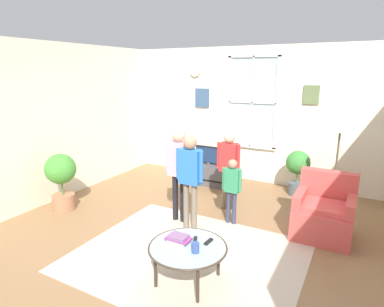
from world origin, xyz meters
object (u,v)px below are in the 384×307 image
object	(u,v)px
television	(209,155)
cup	(195,248)
book_stack	(178,238)
remote_near_cup	(195,240)
person_red_shirt	(229,162)
floor_lamp	(340,134)
potted_plant_corner	(61,176)
person_pink_shirt	(179,164)
person_blue_shirt	(190,172)
tv_stand	(209,174)
remote_near_books	(209,242)
person_green_shirt	(232,184)
coffee_table	(188,248)
potted_plant_by_window	(298,168)
armchair	(324,213)

from	to	relation	value
television	cup	bearing A→B (deg)	-66.78
book_stack	remote_near_cup	distance (m)	0.18
person_red_shirt	floor_lamp	size ratio (longest dim) A/B	0.82
potted_plant_corner	floor_lamp	size ratio (longest dim) A/B	0.60
cup	book_stack	bearing A→B (deg)	157.42
potted_plant_corner	person_red_shirt	bearing A→B (deg)	28.64
person_pink_shirt	person_blue_shirt	size ratio (longest dim) A/B	1.04
tv_stand	remote_near_books	world-z (taller)	remote_near_books
remote_near_cup	person_green_shirt	size ratio (longest dim) A/B	0.14
floor_lamp	cup	bearing A→B (deg)	-112.31
tv_stand	person_green_shirt	size ratio (longest dim) A/B	1.13
floor_lamp	coffee_table	bearing A→B (deg)	-115.15
tv_stand	cup	bearing A→B (deg)	-66.80
television	floor_lamp	bearing A→B (deg)	-10.24
television	person_blue_shirt	size ratio (longest dim) A/B	0.40
cup	remote_near_books	distance (m)	0.25
floor_lamp	potted_plant_by_window	bearing A→B (deg)	135.56
tv_stand	person_red_shirt	world-z (taller)	person_red_shirt
remote_near_books	armchair	bearing A→B (deg)	58.37
tv_stand	television	world-z (taller)	television
cup	person_red_shirt	size ratio (longest dim) A/B	0.08
cup	person_red_shirt	world-z (taller)	person_red_shirt
cup	person_pink_shirt	world-z (taller)	person_pink_shirt
tv_stand	cup	xyz separation A→B (m)	(1.30, -3.03, 0.27)
tv_stand	coffee_table	world-z (taller)	coffee_table
tv_stand	remote_near_cup	size ratio (longest dim) A/B	8.10
television	remote_near_books	world-z (taller)	television
coffee_table	book_stack	bearing A→B (deg)	161.03
remote_near_books	remote_near_cup	size ratio (longest dim) A/B	1.00
cup	person_pink_shirt	distance (m)	1.67
remote_near_cup	person_red_shirt	world-z (taller)	person_red_shirt
remote_near_cup	television	bearing A→B (deg)	112.82
potted_plant_by_window	person_pink_shirt	bearing A→B (deg)	-124.63
tv_stand	remote_near_cup	bearing A→B (deg)	-67.20
person_blue_shirt	armchair	bearing A→B (deg)	22.71
remote_near_books	tv_stand	bearing A→B (deg)	115.55
person_blue_shirt	floor_lamp	size ratio (longest dim) A/B	0.87
coffee_table	potted_plant_corner	xyz separation A→B (m)	(-2.74, 0.68, 0.18)
tv_stand	potted_plant_by_window	xyz separation A→B (m)	(1.69, 0.23, 0.32)
cup	remote_near_books	world-z (taller)	cup
remote_near_cup	person_green_shirt	world-z (taller)	person_green_shirt
remote_near_books	remote_near_cup	distance (m)	0.15
book_stack	potted_plant_corner	world-z (taller)	potted_plant_corner
remote_near_books	floor_lamp	bearing A→B (deg)	66.35
armchair	person_pink_shirt	bearing A→B (deg)	-164.33
person_red_shirt	cup	bearing A→B (deg)	-76.83
television	armchair	size ratio (longest dim) A/B	0.64
cup	floor_lamp	world-z (taller)	floor_lamp
remote_near_books	television	bearing A→B (deg)	115.57
tv_stand	book_stack	world-z (taller)	book_stack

